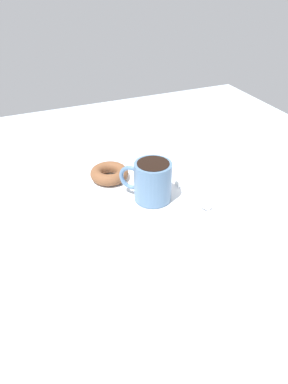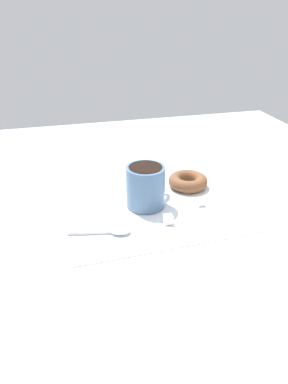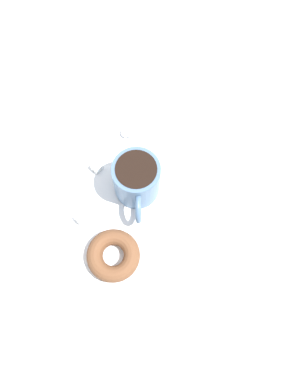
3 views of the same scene
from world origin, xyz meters
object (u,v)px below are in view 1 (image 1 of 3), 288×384
(coffee_cup, at_px, (150,181))
(sugar_cube_extra, at_px, (145,169))
(sugar_cube, at_px, (180,182))
(donut, at_px, (109,173))
(spoon, at_px, (208,209))

(coffee_cup, height_order, sugar_cube_extra, coffee_cup)
(coffee_cup, relative_size, sugar_cube_extra, 6.65)
(coffee_cup, height_order, sugar_cube, coffee_cup)
(donut, distance_m, sugar_cube_extra, 0.09)
(sugar_cube, bearing_deg, coffee_cup, -165.09)
(coffee_cup, bearing_deg, donut, 114.81)
(coffee_cup, bearing_deg, sugar_cube, 14.91)
(coffee_cup, relative_size, donut, 1.07)
(coffee_cup, xyz_separation_m, sugar_cube, (0.08, 0.02, -0.04))
(coffee_cup, distance_m, spoon, 0.13)
(spoon, bearing_deg, sugar_cube_extra, 106.64)
(sugar_cube_extra, bearing_deg, sugar_cube, -60.05)
(sugar_cube, xyz_separation_m, sugar_cube_extra, (-0.05, 0.09, -0.00))
(sugar_cube, height_order, sugar_cube_extra, sugar_cube)
(sugar_cube_extra, bearing_deg, spoon, -73.36)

